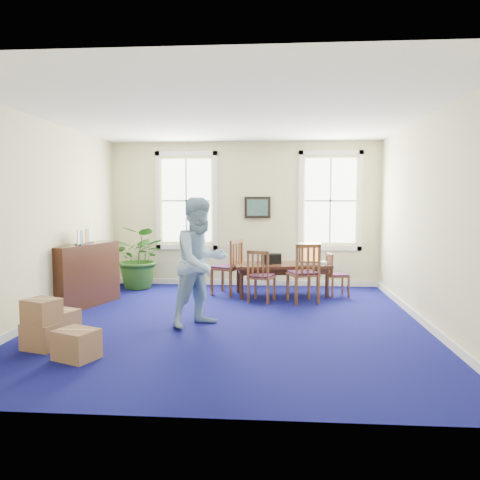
# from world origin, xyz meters

# --- Properties ---
(floor) EXTENTS (6.50, 6.50, 0.00)m
(floor) POSITION_xyz_m (0.00, 0.00, 0.00)
(floor) COLOR #0C0E65
(floor) RESTS_ON ground
(ceiling) EXTENTS (6.50, 6.50, 0.00)m
(ceiling) POSITION_xyz_m (0.00, 0.00, 3.20)
(ceiling) COLOR white
(ceiling) RESTS_ON ground
(wall_back) EXTENTS (6.50, 0.00, 6.50)m
(wall_back) POSITION_xyz_m (0.00, 3.25, 1.60)
(wall_back) COLOR beige
(wall_back) RESTS_ON ground
(wall_front) EXTENTS (6.50, 0.00, 6.50)m
(wall_front) POSITION_xyz_m (0.00, -3.25, 1.60)
(wall_front) COLOR beige
(wall_front) RESTS_ON ground
(wall_left) EXTENTS (0.00, 6.50, 6.50)m
(wall_left) POSITION_xyz_m (-3.00, 0.00, 1.60)
(wall_left) COLOR beige
(wall_left) RESTS_ON ground
(wall_right) EXTENTS (0.00, 6.50, 6.50)m
(wall_right) POSITION_xyz_m (3.00, 0.00, 1.60)
(wall_right) COLOR beige
(wall_right) RESTS_ON ground
(baseboard_back) EXTENTS (6.00, 0.04, 0.12)m
(baseboard_back) POSITION_xyz_m (0.00, 3.22, 0.06)
(baseboard_back) COLOR white
(baseboard_back) RESTS_ON ground
(baseboard_left) EXTENTS (0.04, 6.50, 0.12)m
(baseboard_left) POSITION_xyz_m (-2.97, 0.00, 0.06)
(baseboard_left) COLOR white
(baseboard_left) RESTS_ON ground
(baseboard_right) EXTENTS (0.04, 6.50, 0.12)m
(baseboard_right) POSITION_xyz_m (2.97, 0.00, 0.06)
(baseboard_right) COLOR white
(baseboard_right) RESTS_ON ground
(window_left) EXTENTS (1.40, 0.12, 2.20)m
(window_left) POSITION_xyz_m (-1.30, 3.23, 1.90)
(window_left) COLOR white
(window_left) RESTS_ON ground
(window_right) EXTENTS (1.40, 0.12, 2.20)m
(window_right) POSITION_xyz_m (1.90, 3.23, 1.90)
(window_right) COLOR white
(window_right) RESTS_ON ground
(wall_picture) EXTENTS (0.58, 0.06, 0.48)m
(wall_picture) POSITION_xyz_m (0.30, 3.20, 1.75)
(wall_picture) COLOR black
(wall_picture) RESTS_ON ground
(conference_table) EXTENTS (2.01, 1.17, 0.64)m
(conference_table) POSITION_xyz_m (0.83, 2.15, 0.32)
(conference_table) COLOR #3F2014
(conference_table) RESTS_ON ground
(crt_tv) EXTENTS (0.48, 0.52, 0.40)m
(crt_tv) POSITION_xyz_m (1.39, 2.20, 0.85)
(crt_tv) COLOR #B7B7BC
(crt_tv) RESTS_ON conference_table
(game_console) EXTENTS (0.16, 0.20, 0.05)m
(game_console) POSITION_xyz_m (1.64, 2.15, 0.67)
(game_console) COLOR white
(game_console) RESTS_ON conference_table
(equipment_bag) EXTENTS (0.42, 0.30, 0.20)m
(equipment_bag) POSITION_xyz_m (0.61, 2.20, 0.74)
(equipment_bag) COLOR black
(equipment_bag) RESTS_ON conference_table
(chair_near_left) EXTENTS (0.56, 0.56, 0.99)m
(chair_near_left) POSITION_xyz_m (0.44, 1.51, 0.49)
(chair_near_left) COLOR brown
(chair_near_left) RESTS_ON ground
(chair_near_right) EXTENTS (0.64, 0.64, 1.12)m
(chair_near_right) POSITION_xyz_m (1.21, 1.51, 0.56)
(chair_near_right) COLOR brown
(chair_near_right) RESTS_ON ground
(chair_end_left) EXTENTS (0.67, 0.67, 1.12)m
(chair_end_left) POSITION_xyz_m (-0.29, 2.15, 0.56)
(chair_end_left) COLOR brown
(chair_end_left) RESTS_ON ground
(chair_end_right) EXTENTS (0.46, 0.46, 0.86)m
(chair_end_right) POSITION_xyz_m (1.94, 2.15, 0.43)
(chair_end_right) COLOR brown
(chair_end_right) RESTS_ON ground
(man) EXTENTS (1.20, 1.21, 1.96)m
(man) POSITION_xyz_m (-0.44, -0.21, 0.98)
(man) COLOR #90B5DA
(man) RESTS_ON ground
(credenza) EXTENTS (0.88, 1.54, 1.16)m
(credenza) POSITION_xyz_m (-2.75, 0.94, 0.58)
(credenza) COLOR #3F2014
(credenza) RESTS_ON ground
(brochure_rack) EXTENTS (0.23, 0.64, 0.28)m
(brochure_rack) POSITION_xyz_m (-2.73, 0.94, 1.30)
(brochure_rack) COLOR #99999E
(brochure_rack) RESTS_ON credenza
(potted_plant) EXTENTS (1.45, 1.34, 1.36)m
(potted_plant) POSITION_xyz_m (-2.21, 2.66, 0.68)
(potted_plant) COLOR #255319
(potted_plant) RESTS_ON ground
(cardboard_boxes) EXTENTS (1.51, 1.51, 0.69)m
(cardboard_boxes) POSITION_xyz_m (-2.14, -1.40, 0.34)
(cardboard_boxes) COLOR #966A49
(cardboard_boxes) RESTS_ON ground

